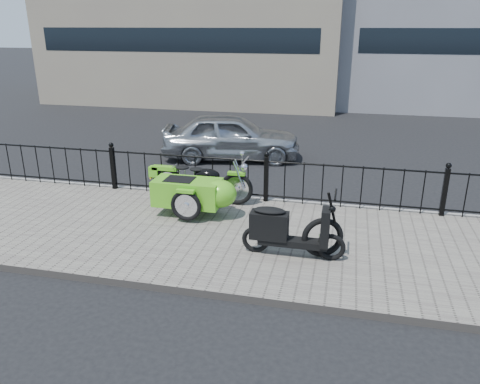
% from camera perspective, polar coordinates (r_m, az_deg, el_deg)
% --- Properties ---
extents(ground, '(120.00, 120.00, 0.00)m').
position_cam_1_polar(ground, '(8.83, 1.65, -4.74)').
color(ground, black).
rests_on(ground, ground).
extents(sidewalk, '(30.00, 3.80, 0.12)m').
position_cam_1_polar(sidewalk, '(8.36, 0.96, -5.76)').
color(sidewalk, '#686058').
rests_on(sidewalk, ground).
extents(curb, '(30.00, 0.10, 0.12)m').
position_cam_1_polar(curb, '(10.11, 3.29, -1.11)').
color(curb, gray).
rests_on(curb, ground).
extents(iron_fence, '(14.11, 0.11, 1.08)m').
position_cam_1_polar(iron_fence, '(9.80, 3.21, 1.48)').
color(iron_fence, black).
rests_on(iron_fence, sidewalk).
extents(motorcycle_sidecar, '(2.28, 1.48, 0.98)m').
position_cam_1_polar(motorcycle_sidecar, '(9.19, -5.09, 0.21)').
color(motorcycle_sidecar, black).
rests_on(motorcycle_sidecar, sidewalk).
extents(scooter, '(1.68, 0.49, 1.13)m').
position_cam_1_polar(scooter, '(7.53, 5.62, -4.66)').
color(scooter, black).
rests_on(scooter, sidewalk).
extents(spare_tire, '(0.67, 0.29, 0.68)m').
position_cam_1_polar(spare_tire, '(7.61, 10.02, -5.46)').
color(spare_tire, black).
rests_on(spare_tire, sidewalk).
extents(sedan_car, '(4.07, 2.26, 1.31)m').
position_cam_1_polar(sedan_car, '(13.33, -1.08, 6.78)').
color(sedan_car, '#A5A8AC').
rests_on(sedan_car, ground).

